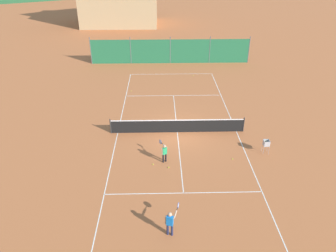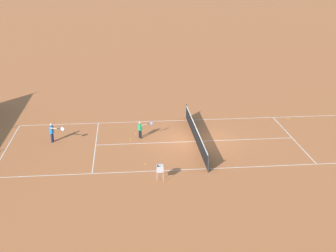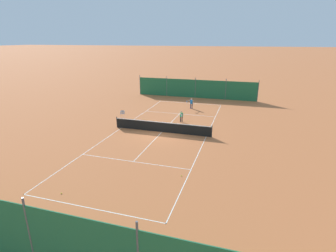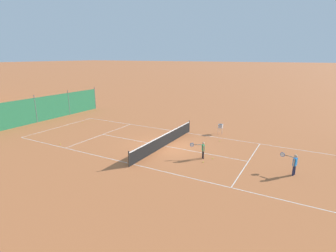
{
  "view_description": "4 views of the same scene",
  "coord_description": "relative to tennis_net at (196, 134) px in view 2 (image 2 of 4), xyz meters",
  "views": [
    {
      "loc": [
        -1.15,
        -19.61,
        11.15
      ],
      "look_at": [
        -0.68,
        -1.38,
        1.24
      ],
      "focal_mm": 35.0,
      "sensor_mm": 36.0,
      "label": 1
    },
    {
      "loc": [
        27.6,
        -4.48,
        11.37
      ],
      "look_at": [
        1.0,
        -1.9,
        1.49
      ],
      "focal_mm": 50.0,
      "sensor_mm": 36.0,
      "label": 2
    },
    {
      "loc": [
        -7.12,
        21.52,
        8.14
      ],
      "look_at": [
        -0.93,
        1.14,
        1.03
      ],
      "focal_mm": 28.0,
      "sensor_mm": 36.0,
      "label": 3
    },
    {
      "loc": [
        -16.76,
        -9.56,
        6.79
      ],
      "look_at": [
        0.96,
        0.24,
        1.36
      ],
      "focal_mm": 28.0,
      "sensor_mm": 36.0,
      "label": 4
    }
  ],
  "objects": [
    {
      "name": "ground_plane",
      "position": [
        0.0,
        0.0,
        -0.5
      ],
      "size": [
        600.0,
        600.0,
        0.0
      ],
      "primitive_type": "plane",
      "color": "#BC6638"
    },
    {
      "name": "court_line_markings",
      "position": [
        0.0,
        0.0,
        -0.5
      ],
      "size": [
        8.25,
        23.85,
        0.01
      ],
      "color": "white",
      "rests_on": "ground"
    },
    {
      "name": "tennis_net",
      "position": [
        0.0,
        0.0,
        0.0
      ],
      "size": [
        9.18,
        0.08,
        1.06
      ],
      "color": "#2D2D2D",
      "rests_on": "ground"
    },
    {
      "name": "player_far_baseline",
      "position": [
        -0.78,
        -9.14,
        0.25
      ],
      "size": [
        0.66,
        1.0,
        1.28
      ],
      "color": "#23284C",
      "rests_on": "ground"
    },
    {
      "name": "player_near_service",
      "position": [
        -0.95,
        -3.49,
        0.18
      ],
      "size": [
        0.48,
        1.0,
        1.17
      ],
      "color": "black",
      "rests_on": "ground"
    },
    {
      "name": "tennis_ball_service_box",
      "position": [
        -1.62,
        -3.84,
        -0.47
      ],
      "size": [
        0.07,
        0.07,
        0.07
      ],
      "primitive_type": "sphere",
      "color": "#CCE033",
      "rests_on": "ground"
    },
    {
      "name": "tennis_ball_by_net_right",
      "position": [
        -0.71,
        -4.17,
        -0.47
      ],
      "size": [
        0.07,
        0.07,
        0.07
      ],
      "primitive_type": "sphere",
      "color": "#CCE033",
      "rests_on": "ground"
    },
    {
      "name": "tennis_ball_by_net_left",
      "position": [
        3.16,
        -3.41,
        -0.47
      ],
      "size": [
        0.07,
        0.07,
        0.07
      ],
      "primitive_type": "sphere",
      "color": "#CCE033",
      "rests_on": "ground"
    },
    {
      "name": "tennis_ball_near_corner",
      "position": [
        -3.71,
        7.41,
        -0.47
      ],
      "size": [
        0.07,
        0.07,
        0.07
      ],
      "primitive_type": "sphere",
      "color": "#CCE033",
      "rests_on": "ground"
    },
    {
      "name": "ball_hopper",
      "position": [
        5.3,
        -2.73,
        0.16
      ],
      "size": [
        0.36,
        0.36,
        0.89
      ],
      "color": "#B7B7BC",
      "rests_on": "ground"
    }
  ]
}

